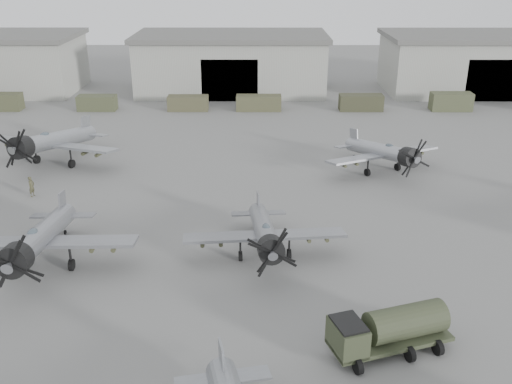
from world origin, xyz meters
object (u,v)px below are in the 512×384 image
(fuel_tanker, at_px, (389,328))
(ground_crew, at_px, (32,187))
(aircraft_far_1, at_px, (385,152))
(aircraft_mid_1, at_px, (38,240))
(aircraft_mid_2, at_px, (265,234))
(aircraft_far_0, at_px, (50,142))

(fuel_tanker, bearing_deg, ground_crew, 123.36)
(fuel_tanker, xyz_separation_m, ground_crew, (-26.92, 21.18, -0.55))
(aircraft_far_1, bearing_deg, aircraft_mid_1, -170.23)
(fuel_tanker, bearing_deg, aircraft_mid_2, 104.85)
(ground_crew, bearing_deg, aircraft_far_1, -63.56)
(aircraft_mid_1, bearing_deg, ground_crew, 110.84)
(aircraft_mid_1, xyz_separation_m, fuel_tanker, (21.60, -8.34, -0.88))
(aircraft_far_0, distance_m, aircraft_far_1, 33.03)
(aircraft_mid_1, height_order, fuel_tanker, aircraft_mid_1)
(aircraft_mid_1, height_order, aircraft_mid_2, aircraft_mid_1)
(aircraft_mid_2, distance_m, fuel_tanker, 11.85)
(aircraft_mid_2, xyz_separation_m, aircraft_far_0, (-21.20, 19.13, 0.46))
(aircraft_far_0, relative_size, ground_crew, 7.50)
(aircraft_far_0, relative_size, aircraft_far_1, 1.19)
(aircraft_mid_2, bearing_deg, aircraft_far_0, 132.52)
(aircraft_far_1, height_order, fuel_tanker, aircraft_far_1)
(aircraft_mid_2, xyz_separation_m, ground_crew, (-20.43, 11.29, -1.15))
(aircraft_mid_1, relative_size, aircraft_mid_2, 1.13)
(aircraft_mid_1, height_order, aircraft_far_1, aircraft_mid_1)
(aircraft_far_1, distance_m, ground_crew, 32.73)
(aircraft_far_0, height_order, fuel_tanker, aircraft_far_0)
(aircraft_mid_1, bearing_deg, aircraft_far_0, 104.74)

